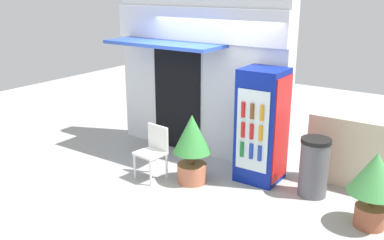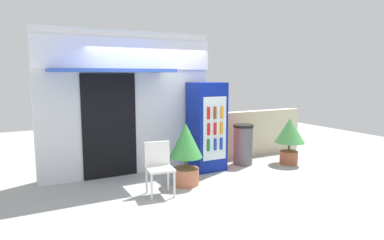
{
  "view_description": "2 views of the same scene",
  "coord_description": "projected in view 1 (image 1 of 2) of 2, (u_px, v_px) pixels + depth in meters",
  "views": [
    {
      "loc": [
        3.85,
        -5.16,
        3.04
      ],
      "look_at": [
        0.19,
        0.19,
        1.01
      ],
      "focal_mm": 40.48,
      "sensor_mm": 36.0,
      "label": 1
    },
    {
      "loc": [
        -2.42,
        -5.15,
        1.99
      ],
      "look_at": [
        0.44,
        0.24,
        1.16
      ],
      "focal_mm": 31.3,
      "sensor_mm": 36.0,
      "label": 2
    }
  ],
  "objects": [
    {
      "name": "ground",
      "position": [
        176.0,
        180.0,
        7.05
      ],
      "size": [
        16.0,
        16.0,
        0.0
      ],
      "primitive_type": "plane",
      "color": "#A3A39E"
    },
    {
      "name": "plastic_chair",
      "position": [
        154.0,
        148.0,
        7.02
      ],
      "size": [
        0.48,
        0.46,
        0.88
      ],
      "color": "silver",
      "rests_on": "ground"
    },
    {
      "name": "potted_plant_curbside",
      "position": [
        375.0,
        180.0,
        5.51
      ],
      "size": [
        0.67,
        0.67,
        1.04
      ],
      "color": "#995138",
      "rests_on": "ground"
    },
    {
      "name": "potted_plant_near_shop",
      "position": [
        192.0,
        143.0,
        6.81
      ],
      "size": [
        0.6,
        0.6,
        1.13
      ],
      "color": "#BC6B4C",
      "rests_on": "ground"
    },
    {
      "name": "trash_bin",
      "position": [
        314.0,
        167.0,
        6.44
      ],
      "size": [
        0.44,
        0.44,
        0.9
      ],
      "color": "#595960",
      "rests_on": "ground"
    },
    {
      "name": "drink_cooler",
      "position": [
        262.0,
        126.0,
        6.83
      ],
      "size": [
        0.68,
        0.69,
        1.83
      ],
      "color": "navy",
      "rests_on": "ground"
    },
    {
      "name": "storefront_building",
      "position": [
        199.0,
        75.0,
        7.92
      ],
      "size": [
        3.47,
        1.13,
        2.84
      ],
      "color": "silver",
      "rests_on": "ground"
    }
  ]
}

